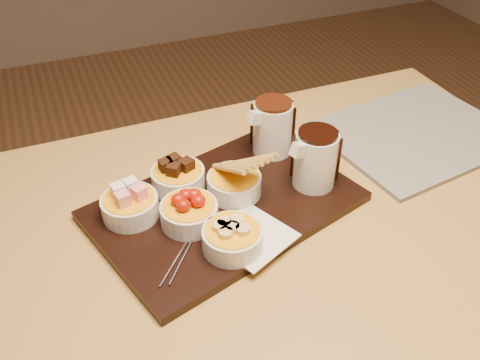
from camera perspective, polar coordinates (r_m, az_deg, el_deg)
name	(u,v)px	position (r m, az deg, el deg)	size (l,w,h in m)	color
dining_table	(272,254)	(1.04, 3.41, -7.90)	(1.20, 0.80, 0.75)	#BB8E45
serving_board	(225,206)	(0.98, -1.63, -2.77)	(0.46, 0.30, 0.02)	black
napkin	(251,236)	(0.90, 1.22, -6.01)	(0.12, 0.12, 0.00)	white
bowl_marshmallows	(130,207)	(0.95, -11.64, -2.81)	(0.10, 0.10, 0.04)	silver
bowl_cake	(178,179)	(1.00, -6.61, 0.16)	(0.10, 0.10, 0.04)	silver
bowl_strawberries	(189,214)	(0.92, -5.43, -3.62)	(0.10, 0.10, 0.04)	silver
bowl_biscotti	(234,185)	(0.98, -0.62, -0.51)	(0.10, 0.10, 0.04)	silver
bowl_bananas	(233,239)	(0.87, -0.80, -6.33)	(0.10, 0.10, 0.04)	silver
pitcher_dark_chocolate	(315,160)	(0.99, 8.04, 2.15)	(0.08, 0.08, 0.11)	silver
pitcher_milk_chocolate	(273,128)	(1.07, 3.50, 5.53)	(0.08, 0.08, 0.11)	silver
fondue_skewers	(193,231)	(0.91, -5.01, -5.42)	(0.26, 0.03, 0.01)	silver
newspaper	(416,134)	(1.24, 18.26, 4.73)	(0.39, 0.31, 0.01)	beige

